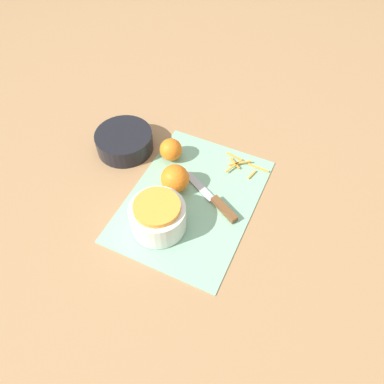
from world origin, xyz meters
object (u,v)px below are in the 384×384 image
object	(u,v)px
bowl_dark	(124,141)
orange_left	(171,150)
orange_right	(175,179)
knife	(218,205)
bowl_speckled	(158,216)

from	to	relation	value
bowl_dark	orange_left	xyz separation A→B (m)	(0.02, -0.15, 0.01)
orange_left	orange_right	size ratio (longest dim) A/B	0.84
bowl_dark	orange_right	xyz separation A→B (m)	(-0.08, -0.21, 0.02)
knife	orange_left	world-z (taller)	orange_left
bowl_speckled	orange_left	world-z (taller)	bowl_speckled
bowl_dark	orange_right	distance (m)	0.23
bowl_speckled	knife	bearing A→B (deg)	-43.23
orange_right	orange_left	bearing A→B (deg)	32.82
bowl_dark	bowl_speckled	bearing A→B (deg)	-132.29
bowl_speckled	orange_right	distance (m)	0.13
bowl_dark	knife	size ratio (longest dim) A/B	0.87
knife	orange_right	size ratio (longest dim) A/B	2.51
bowl_speckled	bowl_dark	size ratio (longest dim) A/B	0.84
knife	orange_left	distance (m)	0.23
orange_left	orange_right	world-z (taller)	orange_right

